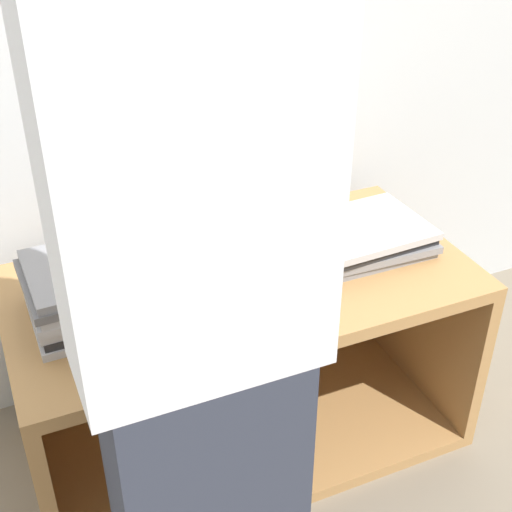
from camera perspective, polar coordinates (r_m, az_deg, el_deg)
name	(u,v)px	position (r m, az deg, el deg)	size (l,w,h in m)	color
ground_plane	(288,512)	(2.00, 2.61, -19.78)	(12.00, 12.00, 0.00)	#756B5B
cart	(235,348)	(2.04, -1.73, -7.36)	(1.19, 0.62, 0.56)	#A87A47
laptop_open	(233,249)	(1.84, -1.82, 0.54)	(0.33, 0.33, 0.27)	gray
laptop_stack_left	(101,287)	(1.71, -12.33, -2.46)	(0.35, 0.27, 0.14)	#B7B7BC
laptop_stack_right	(363,236)	(1.94, 8.53, 1.59)	(0.35, 0.28, 0.08)	gray
person	(197,340)	(1.17, -4.70, -6.68)	(0.40, 0.53, 1.68)	#2D3342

